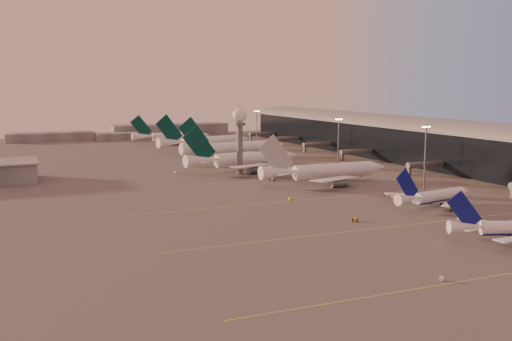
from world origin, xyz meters
name	(u,v)px	position (x,y,z in m)	size (l,w,h in m)	color
ground	(391,238)	(0.00, 0.00, 0.00)	(700.00, 700.00, 0.00)	#4D4A4B
taxiway_markings	(367,194)	(30.00, 56.00, 0.01)	(180.00, 185.25, 0.02)	#ECD753
terminal	(438,144)	(107.88, 110.09, 10.52)	(57.00, 362.00, 23.04)	black
radar_tower	(240,127)	(5.00, 120.00, 20.95)	(6.40, 6.40, 31.10)	#5B5E63
mast_b	(425,154)	(55.00, 55.00, 13.74)	(3.60, 0.56, 25.00)	#5B5E63
mast_c	(338,142)	(50.00, 110.00, 13.74)	(3.60, 0.56, 25.00)	#5B5E63
mast_d	(257,129)	(48.00, 200.00, 13.74)	(3.60, 0.56, 25.00)	#5B5E63
distant_horizon	(136,132)	(2.62, 325.14, 3.89)	(165.00, 37.50, 9.00)	slate
narrowbody_near	(510,230)	(26.85, -14.26, 2.69)	(32.71, 25.65, 13.28)	white
narrowbody_mid	(435,198)	(37.48, 27.72, 2.85)	(35.76, 28.32, 14.05)	white
widebody_white	(326,174)	(28.41, 84.00, 3.59)	(58.84, 47.16, 20.70)	white
greentail_a	(244,162)	(11.24, 130.59, 3.88)	(60.30, 48.41, 21.96)	white
greentail_b	(235,150)	(24.44, 175.84, 4.11)	(63.95, 51.40, 23.25)	white
greentail_c	(205,144)	(20.84, 215.84, 4.05)	(62.48, 49.99, 22.92)	white
greentail_d	(172,138)	(14.27, 267.66, 3.48)	(54.30, 43.85, 19.72)	white
gsv_truck_a	(442,276)	(-11.36, -32.92, 0.96)	(4.56, 4.37, 1.88)	silver
gsv_tug_mid	(355,220)	(1.31, 19.59, 0.55)	(4.35, 3.90, 1.07)	gold
gsv_truck_b	(415,193)	(44.06, 46.58, 1.01)	(5.00, 2.09, 1.97)	silver
gsv_truck_c	(291,197)	(-1.38, 56.21, 1.03)	(5.28, 2.93, 2.02)	gold
gsv_catering_b	(421,179)	(62.00, 65.62, 2.25)	(5.92, 3.74, 4.49)	gold
gsv_tug_far	(273,180)	(10.31, 96.51, 0.57)	(4.45, 4.38, 1.12)	silver
gsv_truck_d	(175,171)	(-21.26, 133.25, 1.10)	(3.50, 5.69, 2.16)	silver
gsv_tug_hangar	(291,161)	(44.40, 147.60, 0.59)	(4.63, 3.83, 1.14)	gold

